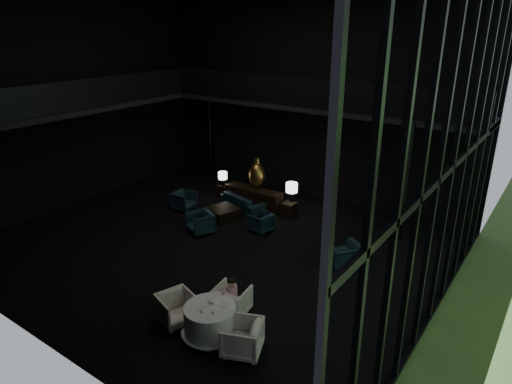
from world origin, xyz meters
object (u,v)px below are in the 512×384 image
Objects in this scene: window_armchair at (344,252)px; console at (254,198)px; bronze_urn at (257,175)px; dining_chair_west at (176,306)px; lounge_armchair_south at (200,221)px; table_lamp_right at (292,188)px; sofa at (243,199)px; lounge_armchair_west at (184,200)px; child at (232,289)px; side_table_left at (225,191)px; side_table_right at (289,209)px; table_lamp_left at (223,176)px; dining_chair_north at (232,298)px; lounge_armchair_east at (261,222)px; dining_chair_east at (242,334)px; coffee_table at (223,213)px; dining_table at (210,322)px.

console is at bearing -76.25° from window_armchair.
bronze_urn reaches higher than dining_chair_west.
window_armchair is (4.99, 0.91, -0.06)m from lounge_armchair_south.
sofa is at bearing -162.64° from table_lamp_right.
child is at bearing -131.52° from lounge_armchair_west.
table_lamp_right reaches higher than window_armchair.
side_table_left is 0.99× the size of side_table_right.
table_lamp_right is at bearing -66.47° from lounge_armchair_west.
lounge_armchair_south is (1.45, -3.02, -0.53)m from table_lamp_left.
bronze_urn is at bearing 39.12° from dining_chair_west.
dining_chair_north is 0.99× the size of dining_chair_west.
side_table_left is (-1.60, -0.05, -1.03)m from bronze_urn.
dining_chair_north is (2.04, -6.26, -0.61)m from table_lamp_right.
console is at bearing -172.16° from table_lamp_right.
side_table_right is 1.70m from lounge_armchair_east.
coffee_table is at bearing -159.73° from dining_chair_east.
dining_chair_east reaches higher than dining_chair_north.
lounge_armchair_west is 1.35× the size of child.
child is (5.29, -6.13, -0.22)m from table_lamp_left.
sofa is at bearing -167.31° from side_table_right.
child is at bearing 35.26° from lounge_armchair_east.
lounge_armchair_east is at bearing 158.39° from sofa.
side_table_right is 6.51m from child.
coffee_table is at bearing -98.53° from bronze_urn.
child reaches higher than window_armchair.
bronze_urn is 1.95× the size of table_lamp_left.
console reaches higher than dining_table.
bronze_urn is 1.37× the size of lounge_armchair_south.
coffee_table is at bearing -58.51° from window_armchair.
console is 3.93× the size of table_lamp_left.
table_lamp_left reaches higher than lounge_armchair_south.
table_lamp_left reaches higher than side_table_left.
lounge_armchair_east is at bearing -60.35° from window_armchair.
sofa is 8.35m from dining_chair_east.
window_armchair is 4.99m from dining_chair_east.
table_lamp_right is 1.08× the size of lounge_armchair_east.
lounge_armchair_east is (1.75, -1.28, -0.04)m from sofa.
bronze_urn is at bearing -78.45° from window_armchair.
side_table_left is 8.14m from dining_chair_north.
lounge_armchair_south is (-0.15, -3.19, -0.85)m from bronze_urn.
side_table_right is 1.92m from sofa.
window_armchair is at bearing -5.36° from coffee_table.
dining_chair_west reaches higher than window_armchair.
table_lamp_right is 0.82× the size of dining_chair_north.
sofa is 2.23× the size of lounge_armchair_south.
dining_chair_west is at bearing -61.14° from coffee_table.
lounge_armchair_west is at bearing 52.21° from sofa.
lounge_armchair_west is 1.20× the size of lounge_armchair_east.
dining_chair_east is at bearing -56.98° from bronze_urn.
bronze_urn is at bearing 1.68° from side_table_left.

